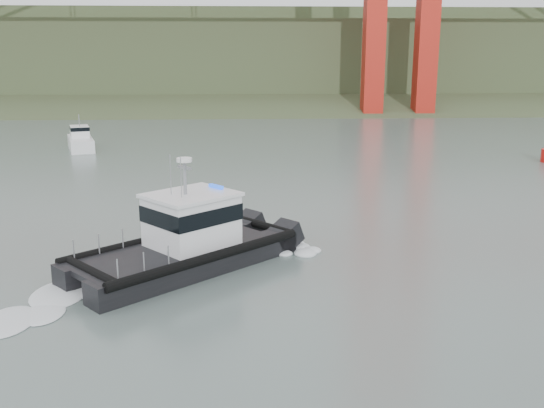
# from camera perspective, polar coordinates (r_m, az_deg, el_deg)

# --- Properties ---
(ground) EXTENTS (400.00, 400.00, 0.00)m
(ground) POSITION_cam_1_polar(r_m,az_deg,el_deg) (20.37, 3.12, -13.23)
(ground) COLOR slate
(ground) RESTS_ON ground
(headlands) EXTENTS (500.00, 105.36, 27.12)m
(headlands) POSITION_cam_1_polar(r_m,az_deg,el_deg) (143.55, -2.14, 13.05)
(headlands) COLOR #384B2A
(headlands) RESTS_ON ground
(patrol_boat) EXTENTS (10.43, 9.89, 5.12)m
(patrol_boat) POSITION_cam_1_polar(r_m,az_deg,el_deg) (27.23, -8.06, -3.32)
(patrol_boat) COLOR black
(patrol_boat) RESTS_ON ground
(motorboat) EXTENTS (4.10, 6.93, 3.62)m
(motorboat) POSITION_cam_1_polar(r_m,az_deg,el_deg) (63.69, -17.58, 5.73)
(motorboat) COLOR white
(motorboat) RESTS_ON ground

